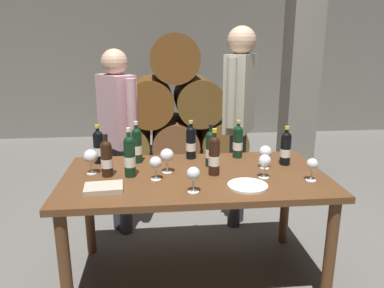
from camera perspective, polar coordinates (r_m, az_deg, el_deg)
ground_plane at (r=2.76m, az=0.44°, el=-19.68°), size 14.00×14.00×0.00m
cellar_back_wall at (r=6.45m, az=-3.62°, el=13.85°), size 10.00×0.24×2.80m
barrel_stack at (r=4.94m, az=-2.77°, el=4.72°), size 1.86×0.90×1.69m
stone_pillar at (r=4.15m, az=16.47°, el=10.91°), size 0.32×0.32×2.60m
dining_table at (r=2.44m, az=0.47°, el=-6.74°), size 1.70×0.90×0.76m
wine_bottle_0 at (r=2.63m, az=-8.54°, el=-0.13°), size 0.07×0.07×0.30m
wine_bottle_1 at (r=2.37m, az=3.45°, el=-1.72°), size 0.07×0.07×0.31m
wine_bottle_2 at (r=2.40m, az=-13.06°, el=-2.12°), size 0.07×0.07×0.28m
wine_bottle_3 at (r=2.74m, az=7.10°, el=0.42°), size 0.07×0.07×0.28m
wine_bottle_4 at (r=2.68m, az=-14.25°, el=-0.37°), size 0.07×0.07×0.28m
wine_bottle_5 at (r=2.64m, az=14.29°, el=-0.60°), size 0.07×0.07×0.27m
wine_bottle_6 at (r=2.69m, az=-0.17°, el=0.31°), size 0.07×0.07×0.29m
wine_bottle_7 at (r=2.36m, az=-9.63°, el=-1.82°), size 0.07×0.07×0.32m
wine_bottle_8 at (r=2.53m, az=2.91°, el=-0.64°), size 0.07×0.07×0.29m
wine_glass_0 at (r=2.41m, az=-3.89°, el=-1.84°), size 0.09×0.09×0.16m
wine_glass_1 at (r=2.47m, az=-15.38°, el=-1.93°), size 0.09×0.09×0.17m
wine_glass_2 at (r=2.53m, az=11.28°, el=-1.29°), size 0.09×0.09×0.16m
wine_glass_3 at (r=2.29m, az=-5.66°, el=-3.01°), size 0.08×0.08×0.15m
wine_glass_4 at (r=2.09m, az=0.21°, el=-4.74°), size 0.08×0.08×0.15m
wine_glass_5 at (r=2.35m, az=11.17°, el=-2.67°), size 0.08×0.08×0.15m
wine_glass_6 at (r=2.38m, az=18.08°, el=-3.10°), size 0.07×0.07×0.14m
tasting_notebook at (r=2.22m, az=-13.50°, el=-6.59°), size 0.23×0.18×0.03m
serving_plate at (r=2.23m, az=8.58°, el=-6.38°), size 0.24×0.24×0.01m
sommelier_presenting at (r=3.12m, az=7.31°, el=5.30°), size 0.32×0.44×1.72m
taster_seated_left at (r=3.05m, az=-11.37°, el=2.56°), size 0.34×0.41×1.54m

